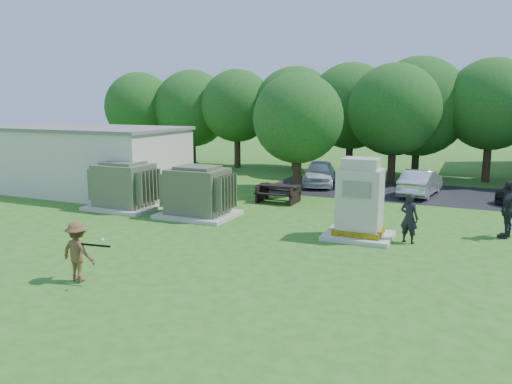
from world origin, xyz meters
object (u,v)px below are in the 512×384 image
at_px(transformer_right, 198,193).
at_px(car_silver_a, 421,182).
at_px(batter, 78,251).
at_px(car_white, 319,173).
at_px(person_by_generator, 409,218).
at_px(person_walking_right, 508,209).
at_px(picnic_table, 278,191).
at_px(transformer_left, 124,187).
at_px(generator_cabinet, 360,204).

xyz_separation_m(transformer_right, car_silver_a, (7.79, 8.45, -0.32)).
height_order(batter, car_white, batter).
bearing_deg(person_by_generator, person_walking_right, -127.43).
distance_m(person_by_generator, car_white, 11.51).
xyz_separation_m(picnic_table, car_silver_a, (5.84, 4.46, 0.14)).
height_order(transformer_left, person_walking_right, transformer_left).
distance_m(person_by_generator, person_walking_right, 3.62).
bearing_deg(car_white, batter, -107.35).
bearing_deg(car_silver_a, person_by_generator, 100.65).
height_order(person_walking_right, car_white, person_walking_right).
height_order(picnic_table, car_silver_a, car_silver_a).
xyz_separation_m(transformer_left, batter, (4.61, -7.69, -0.18)).
height_order(transformer_left, car_silver_a, transformer_left).
height_order(transformer_right, car_silver_a, transformer_right).
xyz_separation_m(transformer_left, person_walking_right, (15.05, 1.48, 0.03)).
xyz_separation_m(batter, car_white, (1.41, 16.96, -0.10)).
bearing_deg(transformer_right, picnic_table, 63.98).
relative_size(transformer_right, person_by_generator, 1.78).
bearing_deg(person_by_generator, generator_cabinet, 21.75).
bearing_deg(picnic_table, person_by_generator, -35.20).
bearing_deg(picnic_table, person_walking_right, -14.94).
bearing_deg(generator_cabinet, person_by_generator, 2.92).
relative_size(batter, person_walking_right, 0.79).
distance_m(generator_cabinet, person_walking_right, 5.10).
distance_m(generator_cabinet, car_white, 10.83).
height_order(transformer_left, batter, transformer_left).
xyz_separation_m(person_walking_right, car_white, (-9.03, 7.79, -0.31)).
relative_size(batter, person_by_generator, 0.94).
relative_size(batter, car_white, 0.39).
height_order(person_by_generator, car_white, person_by_generator).
relative_size(transformer_left, person_by_generator, 1.78).
height_order(generator_cabinet, picnic_table, generator_cabinet).
bearing_deg(car_silver_a, car_white, -1.46).
xyz_separation_m(transformer_right, car_white, (2.32, 9.27, -0.28)).
height_order(car_white, car_silver_a, car_white).
distance_m(person_walking_right, car_white, 11.93).
relative_size(picnic_table, person_by_generator, 1.13).
bearing_deg(car_white, picnic_table, -106.66).
height_order(picnic_table, batter, batter).
bearing_deg(transformer_right, batter, -83.24).
relative_size(car_white, car_silver_a, 1.03).
relative_size(generator_cabinet, picnic_table, 1.46).
xyz_separation_m(person_by_generator, car_white, (-6.03, 9.80, -0.15)).
distance_m(transformer_left, transformer_right, 3.70).
bearing_deg(picnic_table, car_white, 85.94).
distance_m(batter, person_walking_right, 13.90).
xyz_separation_m(person_by_generator, car_silver_a, (-0.56, 8.98, -0.19)).
relative_size(picnic_table, batter, 1.20).
xyz_separation_m(generator_cabinet, picnic_table, (-4.77, 4.60, -0.70)).
bearing_deg(transformer_right, car_white, 75.94).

